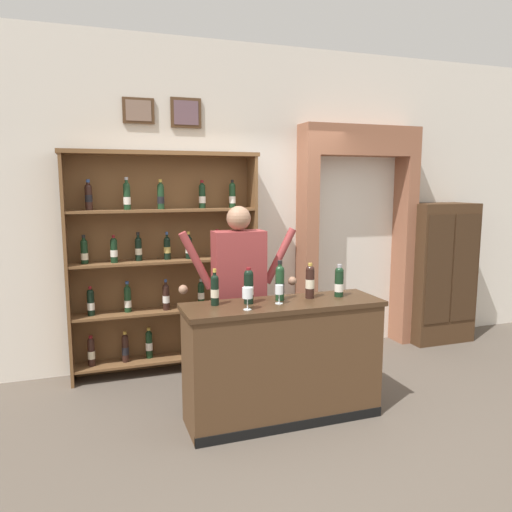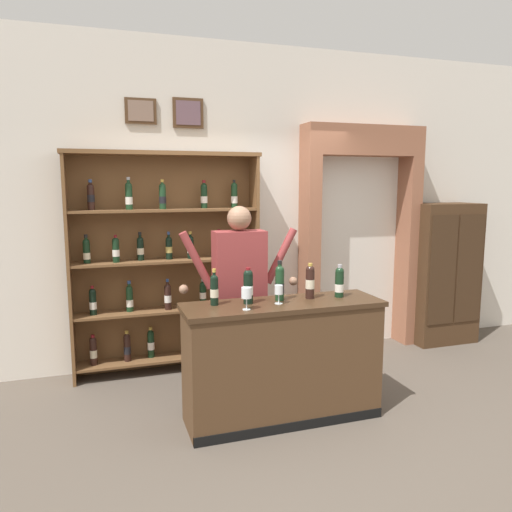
{
  "view_description": "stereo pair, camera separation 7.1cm",
  "coord_description": "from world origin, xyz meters",
  "px_view_note": "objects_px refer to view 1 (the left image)",
  "views": [
    {
      "loc": [
        -1.45,
        -3.58,
        1.95
      ],
      "look_at": [
        -0.13,
        0.22,
        1.35
      ],
      "focal_mm": 34.48,
      "sensor_mm": 36.0,
      "label": 1
    },
    {
      "loc": [
        -1.38,
        -3.61,
        1.95
      ],
      "look_at": [
        -0.13,
        0.22,
        1.35
      ],
      "focal_mm": 34.48,
      "sensor_mm": 36.0,
      "label": 2
    }
  ],
  "objects_px": {
    "wine_shelf": "(164,259)",
    "wine_glass_spare": "(247,294)",
    "tasting_bottle_chianti": "(339,282)",
    "shopkeeper": "(239,280)",
    "tasting_bottle_vin_santo": "(280,282)",
    "wine_glass_right": "(279,291)",
    "side_cabinet": "(438,272)",
    "tasting_bottle_brunello": "(249,286)",
    "tasting_counter": "(283,361)",
    "tasting_bottle_super_tuscan": "(215,289)",
    "tasting_bottle_rosso": "(310,281)"
  },
  "relations": [
    {
      "from": "wine_shelf",
      "to": "tasting_bottle_chianti",
      "type": "distance_m",
      "value": 1.86
    },
    {
      "from": "tasting_bottle_super_tuscan",
      "to": "wine_shelf",
      "type": "bearing_deg",
      "value": 98.48
    },
    {
      "from": "wine_shelf",
      "to": "tasting_bottle_rosso",
      "type": "height_order",
      "value": "wine_shelf"
    },
    {
      "from": "tasting_bottle_super_tuscan",
      "to": "tasting_bottle_brunello",
      "type": "height_order",
      "value": "same"
    },
    {
      "from": "shopkeeper",
      "to": "tasting_bottle_chianti",
      "type": "distance_m",
      "value": 0.89
    },
    {
      "from": "wine_glass_right",
      "to": "tasting_bottle_chianti",
      "type": "bearing_deg",
      "value": 6.43
    },
    {
      "from": "tasting_bottle_chianti",
      "to": "wine_glass_right",
      "type": "relative_size",
      "value": 1.82
    },
    {
      "from": "side_cabinet",
      "to": "tasting_bottle_chianti",
      "type": "bearing_deg",
      "value": -148.59
    },
    {
      "from": "tasting_counter",
      "to": "tasting_bottle_super_tuscan",
      "type": "distance_m",
      "value": 0.83
    },
    {
      "from": "side_cabinet",
      "to": "tasting_bottle_vin_santo",
      "type": "distance_m",
      "value": 2.89
    },
    {
      "from": "wine_shelf",
      "to": "tasting_bottle_rosso",
      "type": "xyz_separation_m",
      "value": [
        1.0,
        -1.33,
        -0.04
      ]
    },
    {
      "from": "shopkeeper",
      "to": "tasting_bottle_vin_santo",
      "type": "xyz_separation_m",
      "value": [
        0.21,
        -0.46,
        0.05
      ]
    },
    {
      "from": "tasting_bottle_rosso",
      "to": "wine_glass_right",
      "type": "xyz_separation_m",
      "value": [
        -0.31,
        -0.09,
        -0.04
      ]
    },
    {
      "from": "tasting_bottle_brunello",
      "to": "tasting_bottle_chianti",
      "type": "xyz_separation_m",
      "value": [
        0.8,
        -0.02,
        -0.01
      ]
    },
    {
      "from": "wine_shelf",
      "to": "tasting_bottle_brunello",
      "type": "distance_m",
      "value": 1.42
    },
    {
      "from": "shopkeeper",
      "to": "tasting_bottle_vin_santo",
      "type": "distance_m",
      "value": 0.5
    },
    {
      "from": "shopkeeper",
      "to": "wine_glass_right",
      "type": "height_order",
      "value": "shopkeeper"
    },
    {
      "from": "wine_shelf",
      "to": "wine_glass_spare",
      "type": "distance_m",
      "value": 1.58
    },
    {
      "from": "side_cabinet",
      "to": "tasting_bottle_brunello",
      "type": "relative_size",
      "value": 5.85
    },
    {
      "from": "wine_shelf",
      "to": "tasting_bottle_chianti",
      "type": "xyz_separation_m",
      "value": [
        1.26,
        -1.36,
        -0.06
      ]
    },
    {
      "from": "wine_shelf",
      "to": "tasting_bottle_vin_santo",
      "type": "height_order",
      "value": "wine_shelf"
    },
    {
      "from": "tasting_counter",
      "to": "wine_glass_right",
      "type": "distance_m",
      "value": 0.6
    },
    {
      "from": "tasting_bottle_super_tuscan",
      "to": "wine_glass_spare",
      "type": "xyz_separation_m",
      "value": [
        0.2,
        -0.22,
        -0.01
      ]
    },
    {
      "from": "side_cabinet",
      "to": "tasting_bottle_brunello",
      "type": "height_order",
      "value": "side_cabinet"
    },
    {
      "from": "tasting_bottle_super_tuscan",
      "to": "wine_glass_spare",
      "type": "bearing_deg",
      "value": -48.27
    },
    {
      "from": "tasting_counter",
      "to": "shopkeeper",
      "type": "height_order",
      "value": "shopkeeper"
    },
    {
      "from": "side_cabinet",
      "to": "tasting_bottle_chianti",
      "type": "distance_m",
      "value": 2.45
    },
    {
      "from": "tasting_counter",
      "to": "tasting_bottle_vin_santo",
      "type": "bearing_deg",
      "value": 90.59
    },
    {
      "from": "wine_shelf",
      "to": "tasting_bottle_chianti",
      "type": "bearing_deg",
      "value": -47.16
    },
    {
      "from": "wine_glass_right",
      "to": "tasting_bottle_rosso",
      "type": "bearing_deg",
      "value": 16.46
    },
    {
      "from": "tasting_bottle_rosso",
      "to": "tasting_bottle_vin_santo",
      "type": "bearing_deg",
      "value": 176.87
    },
    {
      "from": "tasting_bottle_brunello",
      "to": "side_cabinet",
      "type": "bearing_deg",
      "value": 23.47
    },
    {
      "from": "tasting_bottle_brunello",
      "to": "wine_glass_spare",
      "type": "xyz_separation_m",
      "value": [
        -0.07,
        -0.18,
        -0.02
      ]
    },
    {
      "from": "tasting_bottle_chianti",
      "to": "wine_glass_spare",
      "type": "bearing_deg",
      "value": -169.28
    },
    {
      "from": "side_cabinet",
      "to": "shopkeeper",
      "type": "height_order",
      "value": "shopkeeper"
    },
    {
      "from": "tasting_bottle_rosso",
      "to": "wine_glass_spare",
      "type": "bearing_deg",
      "value": -162.51
    },
    {
      "from": "tasting_bottle_rosso",
      "to": "wine_glass_spare",
      "type": "height_order",
      "value": "tasting_bottle_rosso"
    },
    {
      "from": "wine_glass_right",
      "to": "tasting_bottle_super_tuscan",
      "type": "bearing_deg",
      "value": 166.33
    },
    {
      "from": "shopkeeper",
      "to": "tasting_bottle_brunello",
      "type": "xyz_separation_m",
      "value": [
        -0.07,
        -0.48,
        0.04
      ]
    },
    {
      "from": "tasting_bottle_vin_santo",
      "to": "wine_glass_right",
      "type": "bearing_deg",
      "value": -114.27
    },
    {
      "from": "tasting_bottle_super_tuscan",
      "to": "tasting_bottle_chianti",
      "type": "distance_m",
      "value": 1.07
    },
    {
      "from": "side_cabinet",
      "to": "tasting_bottle_vin_santo",
      "type": "xyz_separation_m",
      "value": [
        -2.6,
        -1.23,
        0.29
      ]
    },
    {
      "from": "wine_glass_spare",
      "to": "wine_glass_right",
      "type": "bearing_deg",
      "value": 18.56
    },
    {
      "from": "wine_shelf",
      "to": "side_cabinet",
      "type": "height_order",
      "value": "wine_shelf"
    },
    {
      "from": "wine_shelf",
      "to": "tasting_bottle_super_tuscan",
      "type": "distance_m",
      "value": 1.32
    },
    {
      "from": "tasting_bottle_super_tuscan",
      "to": "side_cabinet",
      "type": "bearing_deg",
      "value": 21.09
    },
    {
      "from": "tasting_bottle_vin_santo",
      "to": "tasting_bottle_rosso",
      "type": "xyz_separation_m",
      "value": [
        0.27,
        -0.01,
        -0.0
      ]
    },
    {
      "from": "wine_shelf",
      "to": "wine_glass_spare",
      "type": "height_order",
      "value": "wine_shelf"
    },
    {
      "from": "shopkeeper",
      "to": "tasting_bottle_chianti",
      "type": "bearing_deg",
      "value": -34.23
    },
    {
      "from": "tasting_counter",
      "to": "tasting_bottle_chianti",
      "type": "xyz_separation_m",
      "value": [
        0.52,
        0.04,
        0.63
      ]
    }
  ]
}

